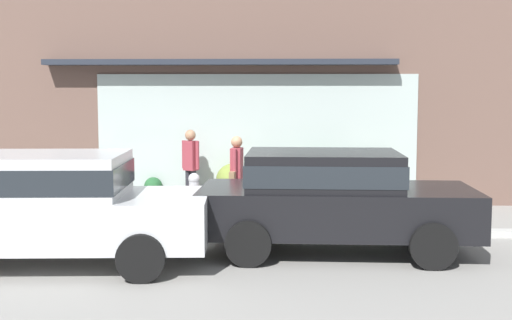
{
  "coord_description": "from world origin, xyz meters",
  "views": [
    {
      "loc": [
        1.25,
        -11.8,
        2.5
      ],
      "look_at": [
        0.83,
        1.2,
        1.18
      ],
      "focal_mm": 47.41,
      "sensor_mm": 36.0,
      "label": 1
    }
  ],
  "objects_px": {
    "parked_car_silver": "(49,202)",
    "potted_plant_near_hydrant": "(233,183)",
    "potted_plant_low_front": "(153,191)",
    "potted_plant_doorstep": "(105,181)",
    "potted_plant_by_entrance": "(24,192)",
    "potted_plant_window_center": "(383,186)",
    "potted_plant_window_right": "(276,189)",
    "fire_hydrant": "(194,197)",
    "pedestrian_with_handbag": "(236,172)",
    "potted_plant_trailing_edge": "(315,182)",
    "parked_car_black": "(331,195)",
    "pedestrian_passerby": "(191,163)"
  },
  "relations": [
    {
      "from": "potted_plant_near_hydrant",
      "to": "potted_plant_by_entrance",
      "type": "relative_size",
      "value": 1.63
    },
    {
      "from": "potted_plant_by_entrance",
      "to": "potted_plant_low_front",
      "type": "distance_m",
      "value": 2.77
    },
    {
      "from": "potted_plant_near_hydrant",
      "to": "potted_plant_doorstep",
      "type": "relative_size",
      "value": 0.82
    },
    {
      "from": "potted_plant_doorstep",
      "to": "potted_plant_low_front",
      "type": "height_order",
      "value": "potted_plant_doorstep"
    },
    {
      "from": "potted_plant_doorstep",
      "to": "fire_hydrant",
      "type": "bearing_deg",
      "value": -37.41
    },
    {
      "from": "fire_hydrant",
      "to": "potted_plant_window_center",
      "type": "xyz_separation_m",
      "value": [
        3.84,
        1.44,
        0.03
      ]
    },
    {
      "from": "potted_plant_low_front",
      "to": "parked_car_silver",
      "type": "bearing_deg",
      "value": -96.16
    },
    {
      "from": "potted_plant_window_center",
      "to": "potted_plant_by_entrance",
      "type": "relative_size",
      "value": 1.53
    },
    {
      "from": "pedestrian_passerby",
      "to": "potted_plant_trailing_edge",
      "type": "bearing_deg",
      "value": 38.7
    },
    {
      "from": "potted_plant_window_center",
      "to": "potted_plant_low_front",
      "type": "bearing_deg",
      "value": 175.61
    },
    {
      "from": "potted_plant_doorstep",
      "to": "potted_plant_low_front",
      "type": "bearing_deg",
      "value": 9.4
    },
    {
      "from": "pedestrian_passerby",
      "to": "parked_car_silver",
      "type": "bearing_deg",
      "value": -75.05
    },
    {
      "from": "fire_hydrant",
      "to": "potted_plant_by_entrance",
      "type": "height_order",
      "value": "fire_hydrant"
    },
    {
      "from": "potted_plant_window_right",
      "to": "parked_car_silver",
      "type": "bearing_deg",
      "value": -123.84
    },
    {
      "from": "parked_car_black",
      "to": "potted_plant_doorstep",
      "type": "relative_size",
      "value": 3.7
    },
    {
      "from": "potted_plant_doorstep",
      "to": "potted_plant_by_entrance",
      "type": "relative_size",
      "value": 1.98
    },
    {
      "from": "potted_plant_window_right",
      "to": "pedestrian_passerby",
      "type": "bearing_deg",
      "value": -174.13
    },
    {
      "from": "pedestrian_passerby",
      "to": "potted_plant_near_hydrant",
      "type": "distance_m",
      "value": 1.04
    },
    {
      "from": "pedestrian_passerby",
      "to": "potted_plant_trailing_edge",
      "type": "relative_size",
      "value": 1.75
    },
    {
      "from": "parked_car_silver",
      "to": "potted_plant_near_hydrant",
      "type": "height_order",
      "value": "parked_car_silver"
    },
    {
      "from": "fire_hydrant",
      "to": "pedestrian_passerby",
      "type": "xyz_separation_m",
      "value": [
        -0.24,
        1.33,
        0.52
      ]
    },
    {
      "from": "pedestrian_with_handbag",
      "to": "potted_plant_doorstep",
      "type": "relative_size",
      "value": 1.43
    },
    {
      "from": "pedestrian_with_handbag",
      "to": "parked_car_silver",
      "type": "bearing_deg",
      "value": -29.68
    },
    {
      "from": "parked_car_black",
      "to": "parked_car_silver",
      "type": "relative_size",
      "value": 0.95
    },
    {
      "from": "potted_plant_by_entrance",
      "to": "fire_hydrant",
      "type": "bearing_deg",
      "value": -20.33
    },
    {
      "from": "pedestrian_with_handbag",
      "to": "potted_plant_low_front",
      "type": "relative_size",
      "value": 2.66
    },
    {
      "from": "potted_plant_window_center",
      "to": "potted_plant_by_entrance",
      "type": "height_order",
      "value": "potted_plant_window_center"
    },
    {
      "from": "potted_plant_window_center",
      "to": "potted_plant_doorstep",
      "type": "xyz_separation_m",
      "value": [
        -6.0,
        0.21,
        0.06
      ]
    },
    {
      "from": "parked_car_silver",
      "to": "potted_plant_near_hydrant",
      "type": "xyz_separation_m",
      "value": [
        2.32,
        5.0,
        -0.4
      ]
    },
    {
      "from": "fire_hydrant",
      "to": "potted_plant_near_hydrant",
      "type": "xyz_separation_m",
      "value": [
        0.63,
        1.66,
        0.05
      ]
    },
    {
      "from": "pedestrian_passerby",
      "to": "potted_plant_by_entrance",
      "type": "bearing_deg",
      "value": -149.43
    },
    {
      "from": "potted_plant_by_entrance",
      "to": "potted_plant_window_right",
      "type": "bearing_deg",
      "value": 0.82
    },
    {
      "from": "parked_car_silver",
      "to": "potted_plant_near_hydrant",
      "type": "distance_m",
      "value": 5.53
    },
    {
      "from": "fire_hydrant",
      "to": "pedestrian_with_handbag",
      "type": "relative_size",
      "value": 0.57
    },
    {
      "from": "potted_plant_near_hydrant",
      "to": "potted_plant_trailing_edge",
      "type": "bearing_deg",
      "value": -1.06
    },
    {
      "from": "fire_hydrant",
      "to": "parked_car_black",
      "type": "xyz_separation_m",
      "value": [
        2.44,
        -2.45,
        0.43
      ]
    },
    {
      "from": "parked_car_black",
      "to": "pedestrian_passerby",
      "type": "bearing_deg",
      "value": 126.93
    },
    {
      "from": "potted_plant_trailing_edge",
      "to": "potted_plant_by_entrance",
      "type": "distance_m",
      "value": 6.3
    },
    {
      "from": "parked_car_black",
      "to": "potted_plant_near_hydrant",
      "type": "distance_m",
      "value": 4.5
    },
    {
      "from": "parked_car_black",
      "to": "potted_plant_near_hydrant",
      "type": "relative_size",
      "value": 4.5
    },
    {
      "from": "potted_plant_window_right",
      "to": "potted_plant_low_front",
      "type": "bearing_deg",
      "value": 173.55
    },
    {
      "from": "pedestrian_passerby",
      "to": "parked_car_silver",
      "type": "distance_m",
      "value": 4.89
    },
    {
      "from": "pedestrian_passerby",
      "to": "parked_car_silver",
      "type": "xyz_separation_m",
      "value": [
        -1.45,
        -4.67,
        -0.07
      ]
    },
    {
      "from": "potted_plant_near_hydrant",
      "to": "potted_plant_trailing_edge",
      "type": "distance_m",
      "value": 1.78
    },
    {
      "from": "potted_plant_window_center",
      "to": "potted_plant_doorstep",
      "type": "bearing_deg",
      "value": 177.97
    },
    {
      "from": "pedestrian_passerby",
      "to": "potted_plant_window_center",
      "type": "bearing_deg",
      "value": 33.76
    },
    {
      "from": "potted_plant_doorstep",
      "to": "potted_plant_window_right",
      "type": "bearing_deg",
      "value": -2.08
    },
    {
      "from": "potted_plant_near_hydrant",
      "to": "potted_plant_trailing_edge",
      "type": "xyz_separation_m",
      "value": [
        1.78,
        -0.03,
        0.03
      ]
    },
    {
      "from": "pedestrian_with_handbag",
      "to": "pedestrian_passerby",
      "type": "bearing_deg",
      "value": -134.56
    },
    {
      "from": "parked_car_black",
      "to": "potted_plant_window_right",
      "type": "distance_m",
      "value": 4.09
    }
  ]
}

